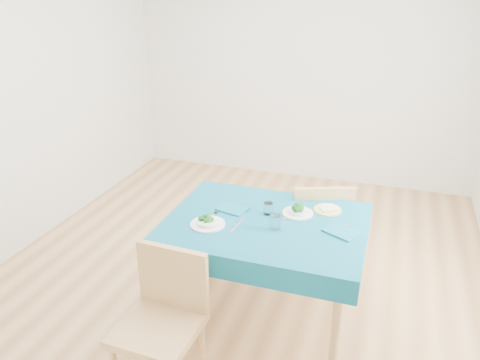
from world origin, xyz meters
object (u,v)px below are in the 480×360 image
(bowl_near, at_px, (208,220))
(side_plate, at_px, (328,210))
(bowl_far, at_px, (298,210))
(chair_near, at_px, (156,310))
(chair_far, at_px, (317,209))
(table, at_px, (265,269))

(bowl_near, bearing_deg, side_plate, 32.91)
(bowl_near, distance_m, bowl_far, 0.64)
(chair_near, relative_size, side_plate, 5.76)
(chair_far, distance_m, bowl_near, 1.06)
(chair_near, bearing_deg, bowl_far, 63.26)
(table, bearing_deg, side_plate, 38.50)
(chair_far, height_order, bowl_near, chair_far)
(bowl_far, height_order, side_plate, bowl_far)
(chair_far, xyz_separation_m, bowl_far, (-0.06, -0.49, 0.22))
(side_plate, bearing_deg, bowl_far, -147.71)
(side_plate, bearing_deg, table, -141.50)
(table, relative_size, side_plate, 6.82)
(table, relative_size, chair_far, 1.17)
(chair_near, distance_m, bowl_far, 1.20)
(chair_far, distance_m, bowl_far, 0.54)
(bowl_far, relative_size, side_plate, 1.11)
(chair_near, relative_size, bowl_far, 5.20)
(chair_near, xyz_separation_m, side_plate, (0.77, 1.14, 0.20))
(table, distance_m, side_plate, 0.61)
(bowl_far, bearing_deg, table, -136.02)
(chair_near, bearing_deg, bowl_near, 89.03)
(chair_far, bearing_deg, bowl_near, 34.07)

